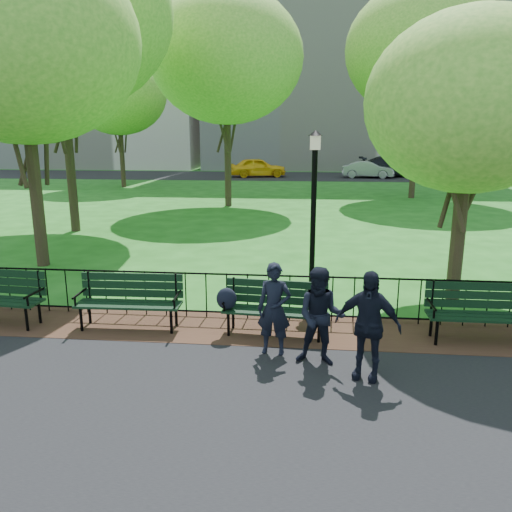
# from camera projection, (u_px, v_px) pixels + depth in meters

# --- Properties ---
(ground) EXTENTS (120.00, 120.00, 0.00)m
(ground) POSITION_uv_depth(u_px,v_px,m) (298.00, 368.00, 7.57)
(ground) COLOR #1E5E18
(dirt_strip) EXTENTS (60.00, 1.60, 0.01)m
(dirt_strip) POSITION_uv_depth(u_px,v_px,m) (299.00, 330.00, 9.02)
(dirt_strip) COLOR #3A2318
(dirt_strip) RESTS_ON ground
(far_street) EXTENTS (70.00, 9.00, 0.01)m
(far_street) POSITION_uv_depth(u_px,v_px,m) (305.00, 176.00, 41.39)
(far_street) COLOR black
(far_street) RESTS_ON ground
(iron_fence) EXTENTS (24.06, 0.06, 1.00)m
(iron_fence) POSITION_uv_depth(u_px,v_px,m) (300.00, 296.00, 9.39)
(iron_fence) COLOR black
(iron_fence) RESTS_ON ground
(apartment_west) EXTENTS (22.00, 15.00, 26.00)m
(apartment_west) POSITION_uv_depth(u_px,v_px,m) (101.00, 41.00, 52.96)
(apartment_west) COLOR beige
(apartment_west) RESTS_ON ground
(apartment_mid) EXTENTS (24.00, 15.00, 30.00)m
(apartment_mid) POSITION_uv_depth(u_px,v_px,m) (329.00, 15.00, 50.16)
(apartment_mid) COLOR beige
(apartment_mid) RESTS_ON ground
(park_bench_main) EXTENTS (1.95, 0.71, 1.03)m
(park_bench_main) POSITION_uv_depth(u_px,v_px,m) (260.00, 301.00, 8.74)
(park_bench_main) COLOR black
(park_bench_main) RESTS_ON ground
(park_bench_left_a) EXTENTS (1.90, 0.63, 1.07)m
(park_bench_left_a) POSITION_uv_depth(u_px,v_px,m) (130.00, 295.00, 9.06)
(park_bench_left_a) COLOR black
(park_bench_left_a) RESTS_ON ground
(park_bench_right_a) EXTENTS (1.92, 0.60, 1.09)m
(park_bench_right_a) POSITION_uv_depth(u_px,v_px,m) (485.00, 307.00, 8.44)
(park_bench_right_a) COLOR black
(park_bench_right_a) RESTS_ON ground
(lamppost) EXTENTS (0.32, 0.32, 3.54)m
(lamppost) POSITION_uv_depth(u_px,v_px,m) (314.00, 206.00, 10.85)
(lamppost) COLOR black
(lamppost) RESTS_ON ground
(tree_near_w) EXTENTS (5.84, 5.84, 8.14)m
(tree_near_w) POSITION_uv_depth(u_px,v_px,m) (20.00, 41.00, 12.15)
(tree_near_w) COLOR #2D2116
(tree_near_w) RESTS_ON ground
(tree_near_e) EXTENTS (4.19, 4.19, 5.84)m
(tree_near_e) POSITION_uv_depth(u_px,v_px,m) (471.00, 103.00, 9.83)
(tree_near_e) COLOR #2D2116
(tree_near_e) RESTS_ON ground
(tree_mid_w) EXTENTS (7.67, 7.67, 10.69)m
(tree_mid_w) POSITION_uv_depth(u_px,v_px,m) (57.00, 10.00, 16.48)
(tree_mid_w) COLOR #2D2116
(tree_mid_w) RESTS_ON ground
(tree_far_c) EXTENTS (7.09, 7.09, 9.88)m
(tree_far_c) POSITION_uv_depth(u_px,v_px,m) (226.00, 58.00, 22.90)
(tree_far_c) COLOR #2D2116
(tree_far_c) RESTS_ON ground
(tree_far_e) EXTENTS (7.91, 7.91, 11.03)m
(tree_far_e) POSITION_uv_depth(u_px,v_px,m) (422.00, 50.00, 25.72)
(tree_far_e) COLOR #2D2116
(tree_far_e) RESTS_ON ground
(tree_far_w) EXTENTS (6.14, 6.14, 8.56)m
(tree_far_w) POSITION_uv_depth(u_px,v_px,m) (118.00, 93.00, 31.70)
(tree_far_w) COLOR #2D2116
(tree_far_w) RESTS_ON ground
(person_left) EXTENTS (0.58, 0.42, 1.50)m
(person_left) POSITION_uv_depth(u_px,v_px,m) (274.00, 309.00, 7.92)
(person_left) COLOR black
(person_left) RESTS_ON asphalt_path
(person_mid) EXTENTS (0.78, 0.47, 1.53)m
(person_mid) POSITION_uv_depth(u_px,v_px,m) (321.00, 317.00, 7.55)
(person_mid) COLOR black
(person_mid) RESTS_ON asphalt_path
(person_right) EXTENTS (1.02, 0.66, 1.61)m
(person_right) POSITION_uv_depth(u_px,v_px,m) (368.00, 325.00, 7.10)
(person_right) COLOR black
(person_right) RESTS_ON asphalt_path
(taxi) EXTENTS (4.82, 2.76, 1.54)m
(taxi) POSITION_uv_depth(u_px,v_px,m) (258.00, 167.00, 40.47)
(taxi) COLOR yellow
(taxi) RESTS_ON far_street
(sedan_silver) EXTENTS (4.18, 1.92, 1.33)m
(sedan_silver) POSITION_uv_depth(u_px,v_px,m) (368.00, 170.00, 39.57)
(sedan_silver) COLOR #97989E
(sedan_silver) RESTS_ON far_street
(sedan_dark) EXTENTS (5.82, 2.54, 1.67)m
(sedan_dark) POSITION_uv_depth(u_px,v_px,m) (395.00, 166.00, 40.67)
(sedan_dark) COLOR black
(sedan_dark) RESTS_ON far_street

